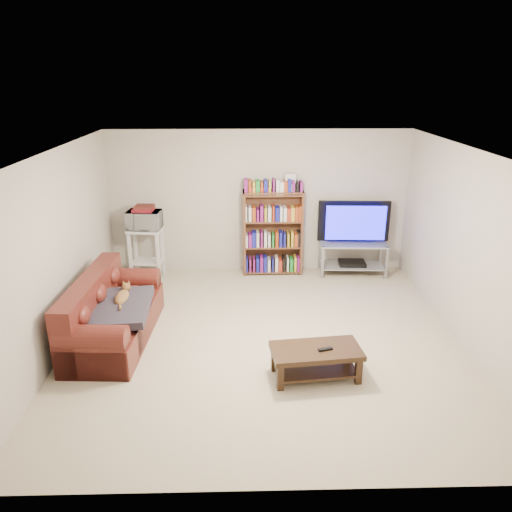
{
  "coord_description": "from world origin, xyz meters",
  "views": [
    {
      "loc": [
        -0.26,
        -5.69,
        3.23
      ],
      "look_at": [
        -0.1,
        0.4,
        1.0
      ],
      "focal_mm": 35.0,
      "sensor_mm": 36.0,
      "label": 1
    }
  ],
  "objects_px": {
    "sofa": "(109,317)",
    "tv_stand": "(353,253)",
    "bookshelf": "(273,232)",
    "coffee_table": "(316,357)"
  },
  "relations": [
    {
      "from": "sofa",
      "to": "tv_stand",
      "type": "bearing_deg",
      "value": 33.81
    },
    {
      "from": "tv_stand",
      "to": "bookshelf",
      "type": "bearing_deg",
      "value": 179.41
    },
    {
      "from": "tv_stand",
      "to": "bookshelf",
      "type": "relative_size",
      "value": 0.79
    },
    {
      "from": "sofa",
      "to": "bookshelf",
      "type": "relative_size",
      "value": 1.38
    },
    {
      "from": "bookshelf",
      "to": "sofa",
      "type": "bearing_deg",
      "value": -135.49
    },
    {
      "from": "bookshelf",
      "to": "tv_stand",
      "type": "bearing_deg",
      "value": -3.97
    },
    {
      "from": "coffee_table",
      "to": "sofa",
      "type": "bearing_deg",
      "value": 153.15
    },
    {
      "from": "sofa",
      "to": "tv_stand",
      "type": "height_order",
      "value": "sofa"
    },
    {
      "from": "tv_stand",
      "to": "bookshelf",
      "type": "xyz_separation_m",
      "value": [
        -1.36,
        0.08,
        0.36
      ]
    },
    {
      "from": "sofa",
      "to": "coffee_table",
      "type": "height_order",
      "value": "sofa"
    }
  ]
}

